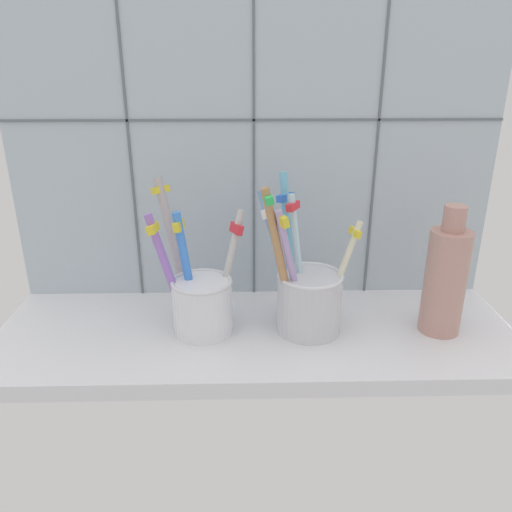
{
  "coord_description": "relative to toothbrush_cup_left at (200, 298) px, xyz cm",
  "views": [
    {
      "loc": [
        -1.43,
        -54.74,
        33.48
      ],
      "look_at": [
        0.0,
        0.07,
        11.82
      ],
      "focal_mm": 35.34,
      "sensor_mm": 36.0,
      "label": 1
    }
  ],
  "objects": [
    {
      "name": "toothbrush_cup_right",
      "position": [
        12.92,
        -0.16,
        0.39
      ],
      "size": [
        12.44,
        9.04,
        18.93
      ],
      "color": "silver",
      "rests_on": "counter_slab"
    },
    {
      "name": "counter_slab",
      "position": [
        6.77,
        -0.35,
        -5.35
      ],
      "size": [
        64.0,
        22.0,
        2.0
      ],
      "primitive_type": "cube",
      "color": "silver",
      "rests_on": "ground"
    },
    {
      "name": "ceramic_vase",
      "position": [
        29.35,
        -0.91,
        2.6
      ],
      "size": [
        4.89,
        4.89,
        15.95
      ],
      "color": "tan",
      "rests_on": "counter_slab"
    },
    {
      "name": "toothbrush_cup_left",
      "position": [
        0.0,
        0.0,
        0.0
      ],
      "size": [
        11.71,
        10.11,
        18.11
      ],
      "color": "white",
      "rests_on": "counter_slab"
    },
    {
      "name": "tile_wall_back",
      "position": [
        6.77,
        11.65,
        16.15
      ],
      "size": [
        64.0,
        2.2,
        45.0
      ],
      "color": "#B2C1CC",
      "rests_on": "ground"
    }
  ]
}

